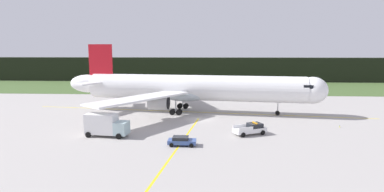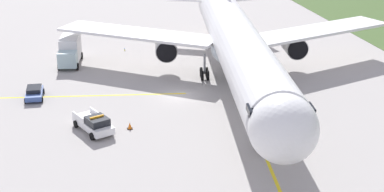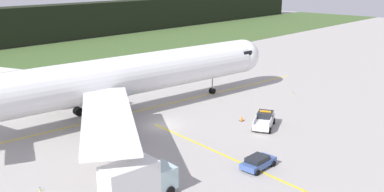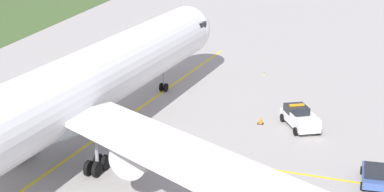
% 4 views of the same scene
% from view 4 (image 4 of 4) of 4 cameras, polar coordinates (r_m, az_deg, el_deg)
% --- Properties ---
extents(ground, '(320.00, 320.00, 0.00)m').
position_cam_4_polar(ground, '(52.72, -1.93, -4.93)').
color(ground, '#A19C98').
extents(taxiway_centerline_main, '(73.73, 9.56, 0.01)m').
position_cam_4_polar(taxiway_centerline_main, '(53.56, -10.07, -4.83)').
color(taxiway_centerline_main, yellow).
rests_on(taxiway_centerline_main, ground).
extents(airliner, '(56.67, 44.78, 14.74)m').
position_cam_4_polar(airliner, '(51.32, -10.72, 0.35)').
color(airliner, white).
rests_on(airliner, ground).
extents(ops_pickup_truck, '(5.66, 4.05, 1.94)m').
position_cam_4_polar(ops_pickup_truck, '(58.43, 9.60, -1.91)').
color(ops_pickup_truck, white).
rests_on(ops_pickup_truck, ground).
extents(staff_car, '(4.02, 2.05, 1.30)m').
position_cam_4_polar(staff_car, '(48.61, 16.12, -6.80)').
color(staff_car, '#3B5697').
rests_on(staff_car, ground).
extents(apron_cone, '(0.55, 0.55, 0.69)m').
position_cam_4_polar(apron_cone, '(58.90, 6.19, -2.19)').
color(apron_cone, black).
rests_on(apron_cone, ground).
extents(taxiway_edge_light_east, '(0.12, 0.12, 0.45)m').
position_cam_4_polar(taxiway_edge_light_east, '(74.51, 6.52, 2.01)').
color(taxiway_edge_light_east, yellow).
rests_on(taxiway_edge_light_east, ground).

